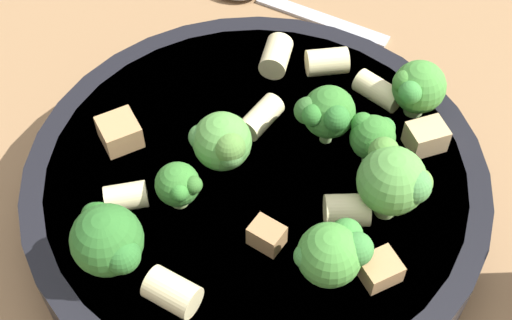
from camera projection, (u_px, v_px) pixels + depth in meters
ground_plane at (256, 210)px, 0.44m from camera, size 2.00×2.00×0.00m
pasta_bowl at (256, 188)px, 0.42m from camera, size 0.27×0.27×0.04m
broccoli_floret_0 at (179, 185)px, 0.38m from camera, size 0.03×0.02×0.03m
broccoli_floret_1 at (395, 180)px, 0.37m from camera, size 0.04×0.04×0.05m
broccoli_floret_2 at (326, 113)px, 0.40m from camera, size 0.03×0.03×0.04m
broccoli_floret_3 at (108, 240)px, 0.35m from camera, size 0.04×0.04×0.04m
broccoli_floret_4 at (418, 87)px, 0.41m from camera, size 0.03×0.04×0.04m
broccoli_floret_5 at (333, 253)px, 0.35m from camera, size 0.03×0.04×0.04m
broccoli_floret_6 at (373, 137)px, 0.39m from camera, size 0.03×0.03×0.03m
broccoli_floret_7 at (222, 143)px, 0.39m from camera, size 0.04×0.03×0.04m
rigatoni_0 at (346, 211)px, 0.38m from camera, size 0.03×0.03×0.02m
rigatoni_1 at (126, 197)px, 0.38m from camera, size 0.03×0.03×0.01m
rigatoni_2 at (327, 62)px, 0.45m from camera, size 0.03×0.03×0.02m
rigatoni_3 at (172, 292)px, 0.35m from camera, size 0.03×0.02×0.02m
rigatoni_4 at (261, 117)px, 0.42m from camera, size 0.02×0.03×0.01m
rigatoni_5 at (276, 56)px, 0.45m from camera, size 0.03×0.03×0.02m
rigatoni_6 at (378, 91)px, 0.43m from camera, size 0.03×0.02×0.01m
chicken_chunk_0 at (267, 235)px, 0.37m from camera, size 0.02×0.01×0.01m
chicken_chunk_1 at (426, 137)px, 0.41m from camera, size 0.03×0.03×0.02m
chicken_chunk_2 at (380, 269)px, 0.36m from camera, size 0.02×0.02×0.01m
chicken_chunk_3 at (120, 132)px, 0.41m from camera, size 0.03×0.03×0.02m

